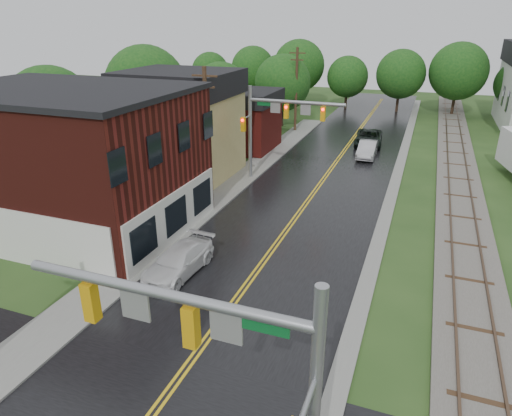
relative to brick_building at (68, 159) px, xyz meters
The scene contains 18 objects.
main_road 19.95m from the brick_building, 50.23° to the left, with size 10.00×90.00×0.02m, color black.
curb_right 27.15m from the brick_building, 48.20° to the left, with size 0.80×70.00×0.12m, color gray.
sidewalk_left 12.52m from the brick_building, 57.86° to the left, with size 2.40×50.00×0.12m, color gray.
brick_building is the anchor object (origin of this frame).
yellow_house 11.14m from the brick_building, 82.32° to the left, with size 8.00×7.00×6.40m, color tan.
darkred_building 20.25m from the brick_building, 82.92° to the left, with size 7.00×6.00×4.40m, color #3F0F0C.
railroad 30.36m from the brick_building, 41.66° to the left, with size 3.20×80.00×0.30m.
traffic_signal_near 20.60m from the brick_building, 39.17° to the right, with size 7.34×0.30×7.20m.
traffic_signal_far 15.03m from the brick_building, 53.08° to the left, with size 7.34×0.43×7.20m.
utility_pole_b 9.03m from the brick_building, 50.93° to the left, with size 1.80×0.28×9.00m.
utility_pole_c 29.56m from the brick_building, 78.91° to the left, with size 1.80×0.28×9.00m.
tree_left_a 10.14m from the brick_building, 136.87° to the left, with size 6.80×6.80×8.67m.
tree_left_b 17.80m from the brick_building, 107.61° to the left, with size 7.60×7.60×9.69m.
tree_left_c 24.94m from the brick_building, 93.14° to the left, with size 6.00×6.00×7.65m.
tree_left_e 31.12m from the brick_building, 83.29° to the left, with size 6.40×6.40×8.16m.
suv_dark 29.41m from the brick_building, 60.61° to the left, with size 2.54×5.51×1.53m, color black.
sedan_silver 26.05m from the brick_building, 55.04° to the left, with size 1.54×4.43×1.46m, color #B0B0B5.
pickup_white 10.05m from the brick_building, 18.99° to the right, with size 1.91×4.70×1.36m, color silver.
Camera 1 is at (7.02, -5.32, 11.86)m, focal length 32.00 mm.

